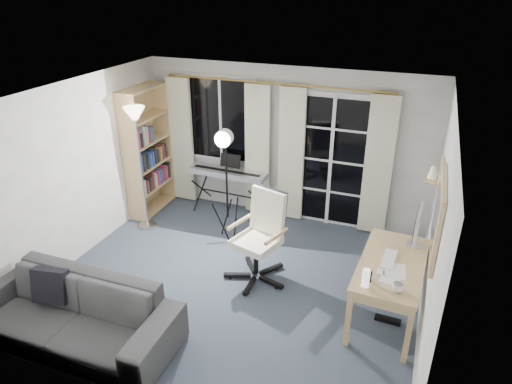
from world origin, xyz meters
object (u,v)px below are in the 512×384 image
sofa (69,305)px  keyboard_piano (228,174)px  torchiere_lamp (137,133)px  office_chair (263,228)px  monitor (417,225)px  mug (398,287)px  bookshelf (146,154)px  studio_light (225,152)px  desk (391,269)px

sofa → keyboard_piano: bearing=82.8°
torchiere_lamp → office_chair: 2.35m
keyboard_piano → monitor: (2.91, -1.22, 0.30)m
office_chair → mug: office_chair is taller
office_chair → sofa: 2.37m
bookshelf → studio_light: size_ratio=1.16×
torchiere_lamp → studio_light: bearing=0.5°
desk → sofa: size_ratio=0.60×
office_chair → studio_light: bearing=160.1°
bookshelf → studio_light: bearing=-19.0°
keyboard_piano → monitor: 3.17m
bookshelf → desk: 4.24m
office_chair → monitor: (1.80, 0.19, 0.31)m
keyboard_piano → desk: (2.72, -1.67, -0.07)m
bookshelf → monitor: 4.30m
mug → sofa: size_ratio=0.05×
studio_light → keyboard_piano: bearing=106.5°
keyboard_piano → office_chair: 1.80m
monitor → sofa: monitor is taller
monitor → sofa: bearing=-145.4°
sofa → desk: bearing=26.4°
office_chair → sofa: office_chair is taller
office_chair → sofa: size_ratio=0.51×
bookshelf → monitor: (4.20, -0.89, 0.03)m
office_chair → desk: 1.63m
mug → desk: bearing=101.3°
studio_light → mug: size_ratio=14.84×
keyboard_piano → studio_light: (0.36, -0.86, 0.71)m
bookshelf → office_chair: (2.40, -1.08, -0.28)m
bookshelf → sofa: 3.10m
torchiere_lamp → studio_light: torchiere_lamp is taller
studio_light → desk: size_ratio=1.27×
monitor → desk: bearing=-110.6°
torchiere_lamp → keyboard_piano: (1.01, 0.87, -0.83)m
bookshelf → studio_light: (1.65, -0.53, 0.44)m
torchiere_lamp → keyboard_piano: size_ratio=1.48×
bookshelf → mug: bookshelf is taller
keyboard_piano → office_chair: bearing=-50.2°
keyboard_piano → sofa: bearing=-94.9°
office_chair → sofa: (-1.49, -1.83, -0.24)m
bookshelf → torchiere_lamp: bearing=-64.2°
studio_light → monitor: 2.62m
bookshelf → torchiere_lamp: bookshelf is taller
torchiere_lamp → office_chair: size_ratio=1.62×
torchiere_lamp → keyboard_piano: 1.57m
monitor → keyboard_piano: bearing=160.2°
keyboard_piano → office_chair: office_chair is taller
torchiere_lamp → mug: bearing=-18.7°
mug → keyboard_piano: bearing=142.4°
torchiere_lamp → sofa: bearing=-75.0°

